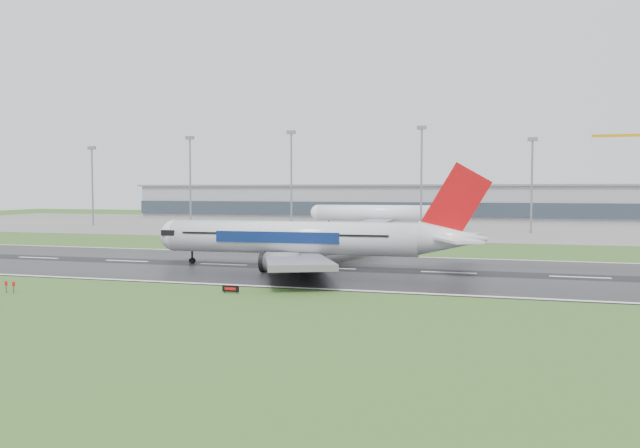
% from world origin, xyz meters
% --- Properties ---
extents(ground, '(520.00, 520.00, 0.00)m').
position_xyz_m(ground, '(0.00, 0.00, 0.00)').
color(ground, '#2E541F').
rests_on(ground, ground).
extents(runway, '(400.00, 45.00, 0.10)m').
position_xyz_m(runway, '(0.00, 0.00, 0.05)').
color(runway, black).
rests_on(runway, ground).
extents(apron, '(400.00, 130.00, 0.08)m').
position_xyz_m(apron, '(0.00, 125.00, 0.04)').
color(apron, slate).
rests_on(apron, ground).
extents(terminal, '(240.00, 36.00, 15.00)m').
position_xyz_m(terminal, '(0.00, 185.00, 7.50)').
color(terminal, gray).
rests_on(terminal, ground).
extents(main_airliner, '(60.12, 57.44, 17.21)m').
position_xyz_m(main_airliner, '(16.91, 0.68, 8.71)').
color(main_airliner, silver).
rests_on(main_airliner, runway).
extents(parked_airliner, '(56.84, 53.13, 16.23)m').
position_xyz_m(parked_airliner, '(7.95, 116.93, 8.19)').
color(parked_airliner, white).
rests_on(parked_airliner, apron).
extents(runway_sign, '(2.31, 0.52, 1.04)m').
position_xyz_m(runway_sign, '(13.77, -27.80, 0.52)').
color(runway_sign, black).
rests_on(runway_sign, ground).
extents(floodmast_0, '(0.64, 0.64, 28.60)m').
position_xyz_m(floodmast_0, '(-99.65, 100.00, 14.30)').
color(floodmast_0, gray).
rests_on(floodmast_0, ground).
extents(floodmast_1, '(0.64, 0.64, 31.48)m').
position_xyz_m(floodmast_1, '(-58.75, 100.00, 15.74)').
color(floodmast_1, gray).
rests_on(floodmast_1, ground).
extents(floodmast_2, '(0.64, 0.64, 32.48)m').
position_xyz_m(floodmast_2, '(-20.45, 100.00, 16.24)').
color(floodmast_2, gray).
rests_on(floodmast_2, ground).
extents(floodmast_3, '(0.64, 0.64, 32.89)m').
position_xyz_m(floodmast_3, '(23.89, 100.00, 16.44)').
color(floodmast_3, gray).
rests_on(floodmast_3, ground).
extents(floodmast_4, '(0.64, 0.64, 28.42)m').
position_xyz_m(floodmast_4, '(57.79, 100.00, 14.21)').
color(floodmast_4, gray).
rests_on(floodmast_4, ground).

